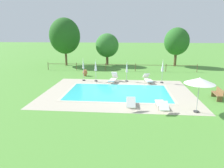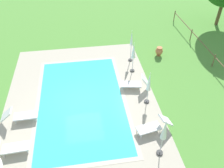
# 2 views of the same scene
# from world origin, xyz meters

# --- Properties ---
(ground_plane) EXTENTS (160.00, 160.00, 0.00)m
(ground_plane) POSITION_xyz_m (0.00, 0.00, 0.00)
(ground_plane) COLOR #518E38
(pool_deck_paving) EXTENTS (12.90, 9.25, 0.01)m
(pool_deck_paving) POSITION_xyz_m (0.00, 0.00, 0.00)
(pool_deck_paving) COLOR #B2A893
(pool_deck_paving) RESTS_ON ground
(swimming_pool_water) EXTENTS (8.76, 5.11, 0.01)m
(swimming_pool_water) POSITION_xyz_m (0.00, 0.00, 0.01)
(swimming_pool_water) COLOR #38C6D1
(swimming_pool_water) RESTS_ON ground
(pool_coping_rim) EXTENTS (9.24, 5.59, 0.01)m
(pool_coping_rim) POSITION_xyz_m (0.00, 0.00, 0.01)
(pool_coping_rim) COLOR #C0B59F
(pool_coping_rim) RESTS_ON ground
(sun_lounger_north_near_steps) EXTENTS (0.96, 2.05, 0.88)m
(sun_lounger_north_near_steps) POSITION_xyz_m (2.92, 3.74, 0.38)
(sun_lounger_north_near_steps) COLOR white
(sun_lounger_north_near_steps) RESTS_ON ground
(sun_lounger_north_mid) EXTENTS (0.64, 1.97, 0.89)m
(sun_lounger_north_mid) POSITION_xyz_m (1.08, -3.42, 0.38)
(sun_lounger_north_mid) COLOR white
(sun_lounger_north_mid) RESTS_ON ground
(sun_lounger_north_far) EXTENTS (0.92, 1.90, 1.02)m
(sun_lounger_north_far) POSITION_xyz_m (-0.71, 3.56, 0.40)
(sun_lounger_north_far) COLOR white
(sun_lounger_north_far) RESTS_ON ground
(sun_lounger_north_end) EXTENTS (0.70, 2.09, 0.73)m
(sun_lounger_north_end) POSITION_xyz_m (3.19, -3.65, 0.36)
(sun_lounger_north_end) COLOR white
(sun_lounger_north_end) RESTS_ON ground
(patio_umbrella_open_foreground) EXTENTS (1.92, 1.92, 2.38)m
(patio_umbrella_open_foreground) POSITION_xyz_m (5.42, -4.02, 2.13)
(patio_umbrella_open_foreground) COLOR #383838
(patio_umbrella_open_foreground) RESTS_ON ground
(patio_umbrella_closed_row_west) EXTENTS (0.32, 0.32, 2.51)m
(patio_umbrella_closed_row_west) POSITION_xyz_m (-3.96, 3.95, 1.62)
(patio_umbrella_closed_row_west) COLOR #383838
(patio_umbrella_closed_row_west) RESTS_ON ground
(patio_umbrella_closed_row_mid_west) EXTENTS (0.32, 0.32, 2.32)m
(patio_umbrella_closed_row_mid_west) POSITION_xyz_m (-2.59, 3.80, 1.56)
(patio_umbrella_closed_row_mid_west) COLOR #383838
(patio_umbrella_closed_row_mid_west) RESTS_ON ground
(patio_umbrella_closed_row_centre) EXTENTS (0.32, 0.32, 2.48)m
(patio_umbrella_closed_row_centre) POSITION_xyz_m (4.35, 3.65, 1.67)
(patio_umbrella_closed_row_centre) COLOR #383838
(patio_umbrella_closed_row_centre) RESTS_ON ground
(patio_umbrella_closed_row_mid_east) EXTENTS (0.32, 0.32, 2.25)m
(patio_umbrella_closed_row_mid_east) POSITION_xyz_m (0.70, 3.98, 1.44)
(patio_umbrella_closed_row_mid_east) COLOR #383838
(patio_umbrella_closed_row_mid_east) RESTS_ON ground
(wooden_bench_lawn_side) EXTENTS (0.54, 1.53, 0.87)m
(wooden_bench_lawn_side) POSITION_xyz_m (7.93, -1.19, 0.47)
(wooden_bench_lawn_side) COLOR brown
(wooden_bench_lawn_side) RESTS_ON ground
(terracotta_urn_near_fence) EXTENTS (0.58, 0.58, 0.71)m
(terracotta_urn_near_fence) POSITION_xyz_m (-4.33, 6.32, 0.38)
(terracotta_urn_near_fence) COLOR #C67547
(terracotta_urn_near_fence) RESTS_ON ground
(perimeter_fence) EXTENTS (20.23, 0.08, 1.05)m
(perimeter_fence) POSITION_xyz_m (-0.22, 9.77, 0.71)
(perimeter_fence) COLOR brown
(perimeter_fence) RESTS_ON ground
(tree_far_west) EXTENTS (3.56, 3.56, 4.92)m
(tree_far_west) POSITION_xyz_m (-2.50, 14.35, 3.08)
(tree_far_west) COLOR brown
(tree_far_west) RESTS_ON ground
(tree_west_mid) EXTENTS (3.69, 3.69, 5.78)m
(tree_west_mid) POSITION_xyz_m (8.02, 14.43, 3.72)
(tree_west_mid) COLOR brown
(tree_west_mid) RESTS_ON ground
(tree_centre) EXTENTS (4.62, 4.62, 7.21)m
(tree_centre) POSITION_xyz_m (-8.89, 13.59, 4.52)
(tree_centre) COLOR brown
(tree_centre) RESTS_ON ground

